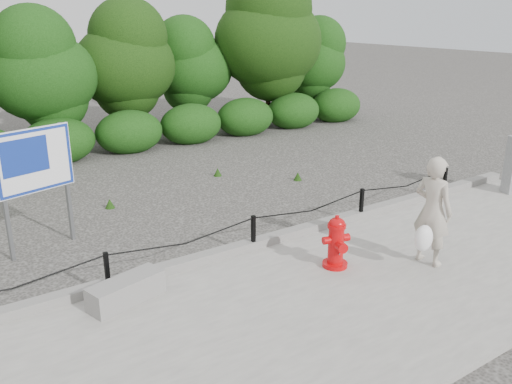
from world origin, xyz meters
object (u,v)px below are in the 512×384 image
object	(u,v)px
pedestrian	(432,213)
concrete_block	(126,290)
fire_hydrant	(336,243)
advertising_sign	(34,166)

from	to	relation	value
pedestrian	concrete_block	size ratio (longest dim) A/B	1.62
fire_hydrant	advertising_sign	bearing A→B (deg)	150.66
fire_hydrant	concrete_block	size ratio (longest dim) A/B	0.79
fire_hydrant	pedestrian	xyz separation A→B (m)	(1.29, -0.72, 0.44)
pedestrian	concrete_block	xyz separation A→B (m)	(-4.39, 1.54, -0.68)
fire_hydrant	concrete_block	world-z (taller)	fire_hydrant
concrete_block	advertising_sign	size ratio (longest dim) A/B	0.51
pedestrian	concrete_block	bearing A→B (deg)	63.85
concrete_block	advertising_sign	world-z (taller)	advertising_sign
fire_hydrant	pedestrian	distance (m)	1.55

